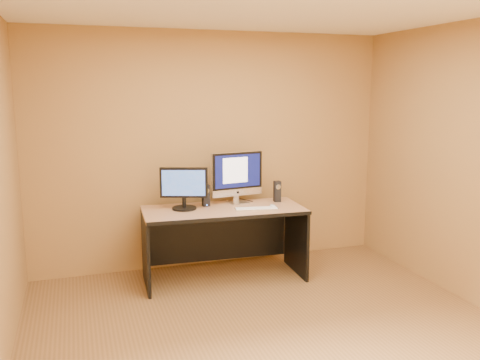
{
  "coord_description": "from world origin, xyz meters",
  "views": [
    {
      "loc": [
        -1.46,
        -3.44,
        2.0
      ],
      "look_at": [
        0.11,
        1.35,
        1.07
      ],
      "focal_mm": 38.0,
      "sensor_mm": 36.0,
      "label": 1
    }
  ],
  "objects": [
    {
      "name": "floor",
      "position": [
        0.0,
        0.0,
        0.0
      ],
      "size": [
        4.0,
        4.0,
        0.0
      ],
      "primitive_type": "plane",
      "color": "brown",
      "rests_on": "ground"
    },
    {
      "name": "walls",
      "position": [
        0.0,
        0.0,
        1.3
      ],
      "size": [
        4.0,
        4.0,
        2.6
      ],
      "primitive_type": null,
      "color": "olive",
      "rests_on": "ground"
    },
    {
      "name": "ceiling",
      "position": [
        0.0,
        0.0,
        2.6
      ],
      "size": [
        4.0,
        4.0,
        0.0
      ],
      "primitive_type": "plane",
      "color": "white",
      "rests_on": "walls"
    },
    {
      "name": "desk",
      "position": [
        -0.03,
        1.45,
        0.38
      ],
      "size": [
        1.68,
        0.8,
        0.76
      ],
      "primitive_type": null,
      "rotation": [
        0.0,
        0.0,
        -0.05
      ],
      "color": "#A67853",
      "rests_on": "ground"
    },
    {
      "name": "imac",
      "position": [
        0.19,
        1.65,
        1.05
      ],
      "size": [
        0.61,
        0.29,
        0.57
      ],
      "primitive_type": null,
      "rotation": [
        0.0,
        0.0,
        0.13
      ],
      "color": "silver",
      "rests_on": "desk"
    },
    {
      "name": "second_monitor",
      "position": [
        -0.42,
        1.55,
        0.98
      ],
      "size": [
        0.55,
        0.39,
        0.43
      ],
      "primitive_type": null,
      "rotation": [
        0.0,
        0.0,
        -0.33
      ],
      "color": "black",
      "rests_on": "desk"
    },
    {
      "name": "speaker_left",
      "position": [
        -0.18,
        1.62,
        0.88
      ],
      "size": [
        0.07,
        0.08,
        0.23
      ],
      "primitive_type": null,
      "rotation": [
        0.0,
        0.0,
        0.04
      ],
      "color": "black",
      "rests_on": "desk"
    },
    {
      "name": "speaker_right",
      "position": [
        0.62,
        1.58,
        0.88
      ],
      "size": [
        0.08,
        0.08,
        0.23
      ],
      "primitive_type": null,
      "rotation": [
        0.0,
        0.0,
        -0.09
      ],
      "color": "black",
      "rests_on": "desk"
    },
    {
      "name": "keyboard",
      "position": [
        0.28,
        1.31,
        0.77
      ],
      "size": [
        0.46,
        0.19,
        0.02
      ],
      "primitive_type": "cube",
      "rotation": [
        0.0,
        0.0,
        -0.17
      ],
      "color": "silver",
      "rests_on": "desk"
    },
    {
      "name": "mouse",
      "position": [
        0.46,
        1.32,
        0.78
      ],
      "size": [
        0.06,
        0.11,
        0.04
      ],
      "primitive_type": "ellipsoid",
      "rotation": [
        0.0,
        0.0,
        -0.01
      ],
      "color": "silver",
      "rests_on": "desk"
    },
    {
      "name": "cable_a",
      "position": [
        0.31,
        1.75,
        0.77
      ],
      "size": [
        0.11,
        0.21,
        0.01
      ],
      "primitive_type": "cylinder",
      "rotation": [
        1.57,
        0.0,
        0.45
      ],
      "color": "black",
      "rests_on": "desk"
    },
    {
      "name": "cable_b",
      "position": [
        0.23,
        1.75,
        0.77
      ],
      "size": [
        0.06,
        0.18,
        0.01
      ],
      "primitive_type": "cylinder",
      "rotation": [
        1.57,
        0.0,
        -0.3
      ],
      "color": "black",
      "rests_on": "desk"
    }
  ]
}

